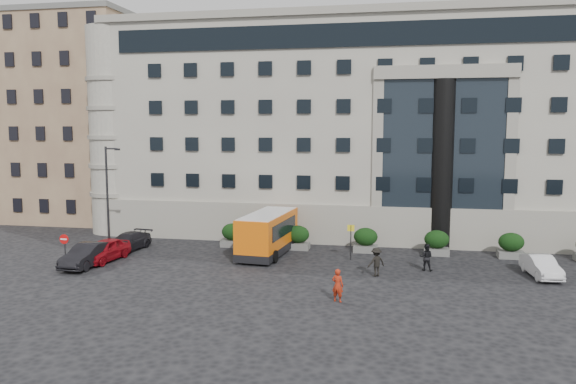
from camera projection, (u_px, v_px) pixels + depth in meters
name	position (u px, v px, depth m)	size (l,w,h in m)	color
ground	(258.00, 274.00, 35.99)	(120.00, 120.00, 0.00)	black
civic_building	(371.00, 131.00, 55.28)	(44.00, 24.00, 18.00)	gray
entrance_column	(442.00, 165.00, 43.03)	(1.80, 1.80, 13.00)	black
apartment_near	(82.00, 121.00, 58.86)	(14.00, 14.00, 20.00)	#80624A
apartment_far	(133.00, 115.00, 76.86)	(13.00, 13.00, 22.00)	olive
hedge_a	(233.00, 235.00, 44.25)	(1.80, 1.26, 1.84)	#575755
hedge_b	(298.00, 237.00, 43.27)	(1.80, 1.26, 1.84)	#575755
hedge_c	(366.00, 240.00, 42.29)	(1.80, 1.26, 1.84)	#575755
hedge_d	(437.00, 242.00, 41.31)	(1.80, 1.26, 1.84)	#575755
hedge_e	(511.00, 245.00, 40.33)	(1.80, 1.26, 1.84)	#575755
street_lamp	(108.00, 197.00, 40.66)	(1.16, 0.18, 8.00)	#262628
bus_stop_sign	(351.00, 236.00, 39.64)	(0.50, 0.08, 2.52)	#262628
no_entry_sign	(64.00, 244.00, 37.24)	(0.64, 0.16, 2.32)	#262628
minibus	(268.00, 232.00, 41.34)	(3.32, 7.63, 3.10)	#E5600A
red_truck	(173.00, 207.00, 56.27)	(3.10, 5.26, 2.66)	maroon
parked_car_a	(105.00, 250.00, 39.45)	(1.84, 4.56, 1.55)	maroon
parked_car_b	(87.00, 255.00, 37.94)	(1.64, 4.71, 1.55)	black
parked_car_c	(128.00, 242.00, 42.85)	(1.87, 4.60, 1.33)	black
parked_car_d	(170.00, 223.00, 50.75)	(2.60, 5.63, 1.57)	black
white_taxi	(541.00, 266.00, 35.32)	(1.43, 4.09, 1.35)	silver
pedestrian_a	(338.00, 285.00, 30.23)	(0.66, 0.43, 1.81)	#A92610
pedestrian_b	(426.00, 257.00, 36.79)	(0.87, 0.68, 1.79)	black
pedestrian_c	(376.00, 262.00, 35.39)	(1.19, 0.68, 1.84)	black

